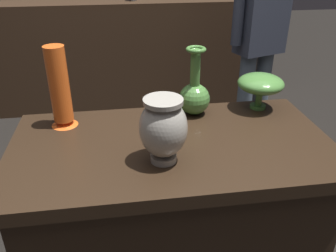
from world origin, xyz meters
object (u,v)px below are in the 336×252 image
at_px(vase_left_accent, 194,94).
at_px(visitor_near_right, 261,31).
at_px(vase_right_accent, 261,84).
at_px(vase_centerpiece, 163,128).
at_px(vase_tall_behind, 60,89).

height_order(vase_left_accent, visitor_near_right, visitor_near_right).
distance_m(vase_left_accent, vase_right_accent, 0.30).
distance_m(vase_centerpiece, visitor_near_right, 1.52).
relative_size(vase_centerpiece, visitor_near_right, 0.14).
distance_m(vase_centerpiece, vase_right_accent, 0.60).
xyz_separation_m(vase_left_accent, visitor_near_right, (0.65, 0.92, 0.04)).
bearing_deg(vase_tall_behind, visitor_near_right, 38.46).
bearing_deg(vase_centerpiece, visitor_near_right, 56.69).
height_order(vase_left_accent, vase_right_accent, vase_left_accent).
xyz_separation_m(vase_centerpiece, vase_tall_behind, (-0.36, 0.32, 0.03)).
xyz_separation_m(vase_centerpiece, vase_left_accent, (0.18, 0.35, -0.04)).
relative_size(vase_centerpiece, vase_left_accent, 0.79).
distance_m(vase_right_accent, visitor_near_right, 0.97).
height_order(vase_centerpiece, vase_right_accent, vase_centerpiece).
relative_size(vase_tall_behind, vase_right_accent, 1.62).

